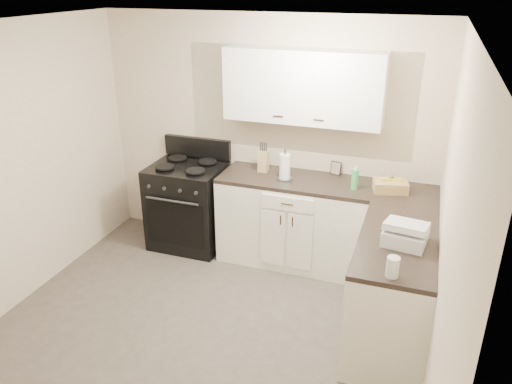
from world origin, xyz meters
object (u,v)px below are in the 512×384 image
(paper_towel, at_px, (285,167))
(wicker_basket, at_px, (390,186))
(countertop_grill, at_px, (405,237))
(knife_block, at_px, (263,161))
(stove, at_px, (189,206))

(paper_towel, distance_m, wicker_basket, 1.04)
(wicker_basket, relative_size, countertop_grill, 1.00)
(knife_block, bearing_deg, paper_towel, -27.97)
(stove, relative_size, knife_block, 4.21)
(paper_towel, bearing_deg, wicker_basket, 1.56)
(knife_block, distance_m, paper_towel, 0.30)
(knife_block, xyz_separation_m, paper_towel, (0.27, -0.13, 0.02))
(knife_block, height_order, wicker_basket, knife_block)
(stove, bearing_deg, countertop_grill, -22.64)
(countertop_grill, bearing_deg, paper_towel, 150.01)
(wicker_basket, bearing_deg, stove, -179.66)
(wicker_basket, xyz_separation_m, countertop_grill, (0.20, -0.99, 0.01))
(stove, distance_m, paper_towel, 1.26)
(stove, bearing_deg, knife_block, 7.91)
(stove, distance_m, wicker_basket, 2.20)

